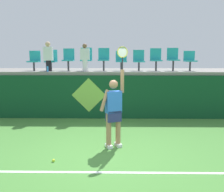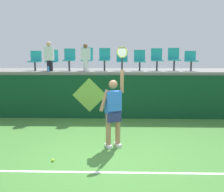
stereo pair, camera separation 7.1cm
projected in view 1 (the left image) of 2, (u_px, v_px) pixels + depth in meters
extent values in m
plane|color=#478438|center=(109.00, 154.00, 5.92)|extent=(40.00, 40.00, 0.00)
cube|color=#0F4223|center=(112.00, 97.00, 9.28)|extent=(12.09, 0.20, 1.62)
cube|color=gray|center=(112.00, 71.00, 10.54)|extent=(12.09, 2.93, 0.12)
cube|color=white|center=(108.00, 172.00, 5.00)|extent=(10.88, 0.08, 0.01)
cube|color=white|center=(109.00, 146.00, 6.36)|extent=(0.21, 0.29, 0.08)
cube|color=white|center=(118.00, 145.00, 6.46)|extent=(0.21, 0.29, 0.08)
cylinder|color=#A87A56|center=(109.00, 131.00, 6.30)|extent=(0.13, 0.13, 0.90)
cylinder|color=#A87A56|center=(118.00, 129.00, 6.40)|extent=(0.13, 0.13, 0.90)
cube|color=navy|center=(113.00, 116.00, 6.29)|extent=(0.42, 0.35, 0.28)
cube|color=blue|center=(113.00, 102.00, 6.23)|extent=(0.44, 0.35, 0.55)
sphere|color=#A87A56|center=(113.00, 84.00, 6.16)|extent=(0.22, 0.22, 0.22)
cylinder|color=#A87A56|center=(104.00, 100.00, 6.13)|extent=(0.27, 0.18, 0.55)
cylinder|color=#A87A56|center=(122.00, 81.00, 6.24)|extent=(0.09, 0.09, 0.58)
cylinder|color=black|center=(122.00, 64.00, 6.17)|extent=(0.03, 0.03, 0.30)
torus|color=gold|center=(122.00, 52.00, 6.13)|extent=(0.27, 0.13, 0.28)
ellipsoid|color=silver|center=(122.00, 52.00, 6.13)|extent=(0.23, 0.11, 0.24)
sphere|color=#D1E533|center=(53.00, 160.00, 5.50)|extent=(0.07, 0.07, 0.07)
cylinder|color=#338CE5|center=(48.00, 69.00, 9.24)|extent=(0.07, 0.07, 0.21)
cylinder|color=#38383D|center=(34.00, 66.00, 9.88)|extent=(0.07, 0.07, 0.34)
cube|color=teal|center=(34.00, 62.00, 9.85)|extent=(0.44, 0.42, 0.05)
cube|color=teal|center=(35.00, 56.00, 10.01)|extent=(0.44, 0.04, 0.40)
cylinder|color=#38383D|center=(51.00, 67.00, 9.87)|extent=(0.07, 0.07, 0.33)
cube|color=teal|center=(51.00, 62.00, 9.84)|extent=(0.44, 0.42, 0.05)
cube|color=teal|center=(52.00, 55.00, 9.99)|extent=(0.44, 0.04, 0.45)
cylinder|color=#38383D|center=(68.00, 66.00, 9.86)|extent=(0.07, 0.07, 0.38)
cube|color=teal|center=(68.00, 60.00, 9.82)|extent=(0.44, 0.42, 0.05)
cube|color=teal|center=(69.00, 54.00, 9.97)|extent=(0.44, 0.04, 0.44)
cylinder|color=#38383D|center=(86.00, 66.00, 9.85)|extent=(0.07, 0.07, 0.39)
cube|color=teal|center=(86.00, 60.00, 9.81)|extent=(0.44, 0.42, 0.05)
cube|color=teal|center=(87.00, 54.00, 9.96)|extent=(0.44, 0.04, 0.48)
cylinder|color=#38383D|center=(104.00, 66.00, 9.83)|extent=(0.07, 0.07, 0.39)
cube|color=teal|center=(104.00, 60.00, 9.80)|extent=(0.44, 0.42, 0.05)
cube|color=teal|center=(104.00, 54.00, 9.95)|extent=(0.44, 0.04, 0.45)
cylinder|color=#38383D|center=(121.00, 66.00, 9.83)|extent=(0.07, 0.07, 0.34)
cube|color=teal|center=(121.00, 61.00, 9.80)|extent=(0.44, 0.42, 0.05)
cube|color=teal|center=(121.00, 56.00, 9.95)|extent=(0.44, 0.04, 0.38)
cylinder|color=#38383D|center=(139.00, 67.00, 9.82)|extent=(0.07, 0.07, 0.34)
cube|color=teal|center=(139.00, 62.00, 9.79)|extent=(0.44, 0.42, 0.05)
cube|color=teal|center=(139.00, 55.00, 9.93)|extent=(0.44, 0.04, 0.43)
cylinder|color=#38383D|center=(156.00, 66.00, 9.80)|extent=(0.07, 0.07, 0.38)
cube|color=teal|center=(156.00, 61.00, 9.77)|extent=(0.44, 0.42, 0.05)
cube|color=teal|center=(156.00, 54.00, 9.91)|extent=(0.44, 0.04, 0.46)
cylinder|color=#38383D|center=(173.00, 66.00, 9.79)|extent=(0.07, 0.07, 0.40)
cube|color=teal|center=(173.00, 60.00, 9.75)|extent=(0.44, 0.42, 0.05)
cube|color=teal|center=(173.00, 54.00, 9.90)|extent=(0.44, 0.04, 0.45)
cylinder|color=#38383D|center=(190.00, 66.00, 9.78)|extent=(0.07, 0.07, 0.36)
cube|color=teal|center=(190.00, 61.00, 9.75)|extent=(0.44, 0.42, 0.05)
cube|color=teal|center=(189.00, 56.00, 9.90)|extent=(0.44, 0.04, 0.37)
cylinder|color=white|center=(85.00, 66.00, 9.47)|extent=(0.20, 0.20, 0.44)
cube|color=white|center=(85.00, 54.00, 9.40)|extent=(0.34, 0.20, 0.43)
sphere|color=brown|center=(85.00, 46.00, 9.35)|extent=(0.18, 0.18, 0.18)
cylinder|color=black|center=(49.00, 66.00, 9.53)|extent=(0.20, 0.20, 0.41)
cube|color=white|center=(48.00, 54.00, 9.45)|extent=(0.34, 0.20, 0.51)
sphere|color=#DBAD84|center=(48.00, 44.00, 9.40)|extent=(0.19, 0.19, 0.19)
cube|color=#0F4223|center=(89.00, 118.00, 9.32)|extent=(0.90, 0.01, 0.00)
plane|color=#8CC64C|center=(89.00, 95.00, 9.18)|extent=(1.27, 0.00, 1.27)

